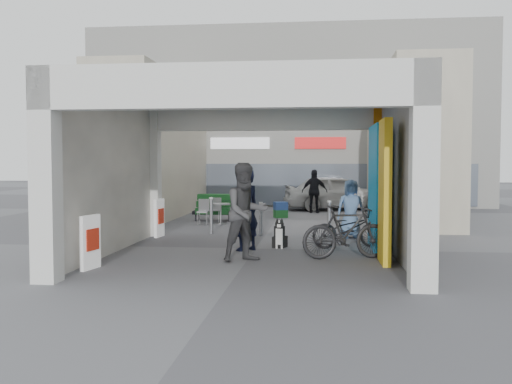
# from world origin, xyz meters

# --- Properties ---
(ground) EXTENTS (90.00, 90.00, 0.00)m
(ground) POSITION_xyz_m (0.00, 0.00, 0.00)
(ground) COLOR #5A5A5F
(ground) RESTS_ON ground
(arcade_canopy) EXTENTS (6.40, 6.45, 6.40)m
(arcade_canopy) POSITION_xyz_m (0.54, -0.82, 2.30)
(arcade_canopy) COLOR silver
(arcade_canopy) RESTS_ON ground
(far_building) EXTENTS (18.00, 4.08, 8.00)m
(far_building) POSITION_xyz_m (-0.00, 13.99, 3.99)
(far_building) COLOR white
(far_building) RESTS_ON ground
(plaza_bldg_left) EXTENTS (2.00, 9.00, 5.00)m
(plaza_bldg_left) POSITION_xyz_m (-4.50, 7.50, 2.50)
(plaza_bldg_left) COLOR beige
(plaza_bldg_left) RESTS_ON ground
(plaza_bldg_right) EXTENTS (2.00, 9.00, 5.00)m
(plaza_bldg_right) POSITION_xyz_m (4.50, 7.50, 2.50)
(plaza_bldg_right) COLOR beige
(plaza_bldg_right) RESTS_ON ground
(bollard_left) EXTENTS (0.09, 0.09, 0.99)m
(bollard_left) POSITION_xyz_m (-1.51, 2.55, 0.49)
(bollard_left) COLOR #94959C
(bollard_left) RESTS_ON ground
(bollard_center) EXTENTS (0.09, 0.09, 0.88)m
(bollard_center) POSITION_xyz_m (-0.11, 2.30, 0.44)
(bollard_center) COLOR #94959C
(bollard_center) RESTS_ON ground
(bollard_right) EXTENTS (0.09, 0.09, 0.93)m
(bollard_right) POSITION_xyz_m (1.71, 2.39, 0.46)
(bollard_right) COLOR #94959C
(bollard_right) RESTS_ON ground
(advert_board_near) EXTENTS (0.20, 0.55, 1.00)m
(advert_board_near) POSITION_xyz_m (-2.75, -2.82, 0.51)
(advert_board_near) COLOR silver
(advert_board_near) RESTS_ON ground
(advert_board_far) EXTENTS (0.15, 0.56, 1.00)m
(advert_board_far) POSITION_xyz_m (-2.75, 1.75, 0.51)
(advert_board_far) COLOR silver
(advert_board_far) RESTS_ON ground
(cafe_set) EXTENTS (1.32, 1.07, 0.80)m
(cafe_set) POSITION_xyz_m (-1.77, 5.24, 0.28)
(cafe_set) COLOR #A9A8AD
(cafe_set) RESTS_ON ground
(produce_stand) EXTENTS (1.34, 0.73, 0.88)m
(produce_stand) POSITION_xyz_m (-2.09, 6.07, 0.35)
(produce_stand) COLOR black
(produce_stand) RESTS_ON ground
(crate_stack) EXTENTS (0.54, 0.48, 0.56)m
(crate_stack) POSITION_xyz_m (0.10, 7.29, 0.28)
(crate_stack) COLOR #185620
(crate_stack) RESTS_ON ground
(border_collie) EXTENTS (0.26, 0.50, 0.70)m
(border_collie) POSITION_xyz_m (0.54, 0.16, 0.28)
(border_collie) COLOR black
(border_collie) RESTS_ON ground
(man_with_dog) EXTENTS (0.78, 0.77, 1.82)m
(man_with_dog) POSITION_xyz_m (-0.19, -0.32, 0.91)
(man_with_dog) COLOR black
(man_with_dog) RESTS_ON ground
(man_back_turned) EXTENTS (1.20, 1.15, 1.96)m
(man_back_turned) POSITION_xyz_m (-0.01, -1.66, 0.98)
(man_back_turned) COLOR #3E3E40
(man_back_turned) RESTS_ON ground
(man_elderly) EXTENTS (0.81, 0.59, 1.52)m
(man_elderly) POSITION_xyz_m (2.27, 2.13, 0.76)
(man_elderly) COLOR #5C81B3
(man_elderly) RESTS_ON ground
(man_crates) EXTENTS (1.02, 0.50, 1.68)m
(man_crates) POSITION_xyz_m (1.28, 9.31, 0.84)
(man_crates) COLOR black
(man_crates) RESTS_ON ground
(bicycle_front) EXTENTS (1.80, 1.04, 0.90)m
(bicycle_front) POSITION_xyz_m (2.11, 0.32, 0.45)
(bicycle_front) COLOR black
(bicycle_front) RESTS_ON ground
(bicycle_rear) EXTENTS (1.90, 0.96, 1.10)m
(bicycle_rear) POSITION_xyz_m (1.99, -1.17, 0.55)
(bicycle_rear) COLOR black
(bicycle_rear) RESTS_ON ground
(white_van) EXTENTS (4.52, 2.53, 1.45)m
(white_van) POSITION_xyz_m (2.17, 10.81, 0.73)
(white_van) COLOR silver
(white_van) RESTS_ON ground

